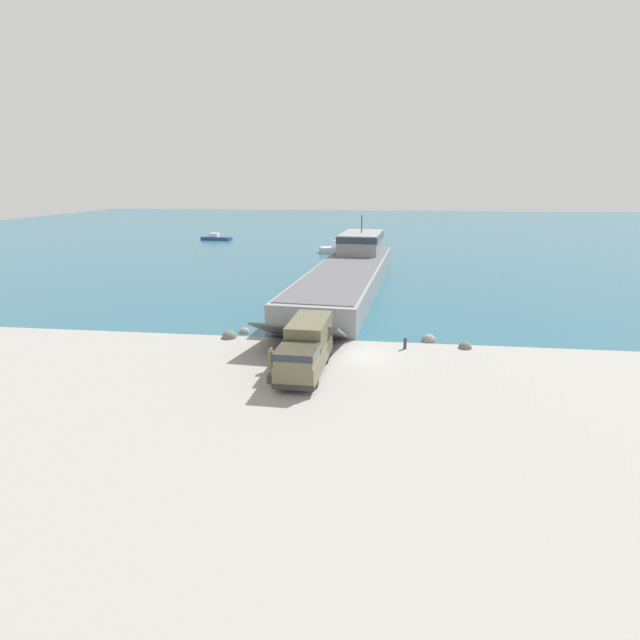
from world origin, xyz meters
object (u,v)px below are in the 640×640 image
object	(u,v)px
soldier_on_ramp	(271,358)
cargo_crate	(272,378)
mooring_bollard	(405,343)
military_truck	(306,347)
moored_boat_a	(216,238)
moored_boat_b	(337,249)
landing_craft	(350,269)

from	to	relation	value
soldier_on_ramp	cargo_crate	xyz separation A→B (m)	(0.44, -1.83, -0.68)
mooring_bollard	cargo_crate	xyz separation A→B (m)	(-8.59, -7.57, -0.22)
military_truck	mooring_bollard	xyz separation A→B (m)	(6.75, 5.43, -1.17)
soldier_on_ramp	mooring_bollard	size ratio (longest dim) A/B	1.83
moored_boat_a	mooring_bollard	size ratio (longest dim) A/B	7.36
military_truck	moored_boat_b	size ratio (longest dim) A/B	1.27
military_truck	soldier_on_ramp	xyz separation A→B (m)	(-2.29, -0.31, -0.72)
landing_craft	mooring_bollard	bearing A→B (deg)	-71.73
landing_craft	mooring_bollard	xyz separation A→B (m)	(5.81, -23.93, -1.40)
military_truck	moored_boat_a	size ratio (longest dim) A/B	1.23
moored_boat_a	moored_boat_b	xyz separation A→B (m)	(27.58, -16.12, 0.23)
moored_boat_b	mooring_bollard	world-z (taller)	moored_boat_b
military_truck	soldier_on_ramp	distance (m)	2.42
mooring_bollard	cargo_crate	world-z (taller)	mooring_bollard
landing_craft	military_truck	world-z (taller)	landing_craft
moored_boat_b	cargo_crate	xyz separation A→B (m)	(1.25, -59.02, -0.45)
mooring_bollard	cargo_crate	distance (m)	11.45
soldier_on_ramp	cargo_crate	distance (m)	2.00
landing_craft	cargo_crate	world-z (taller)	landing_craft
landing_craft	moored_boat_b	size ratio (longest dim) A/B	6.96
landing_craft	mooring_bollard	distance (m)	24.66
cargo_crate	landing_craft	bearing A→B (deg)	84.94
cargo_crate	mooring_bollard	bearing A→B (deg)	41.38
soldier_on_ramp	cargo_crate	size ratio (longest dim) A/B	2.59
landing_craft	moored_boat_a	world-z (taller)	landing_craft
landing_craft	moored_boat_b	distance (m)	27.84
landing_craft	cargo_crate	xyz separation A→B (m)	(-2.79, -31.50, -1.62)
military_truck	cargo_crate	distance (m)	3.15
landing_craft	military_truck	bearing A→B (deg)	-87.21
landing_craft	cargo_crate	distance (m)	31.66
military_truck	moored_boat_b	world-z (taller)	military_truck
moored_boat_b	military_truck	bearing A→B (deg)	163.67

